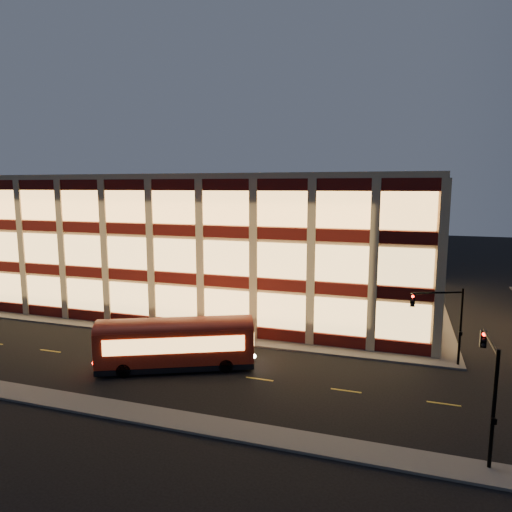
% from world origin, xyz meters
% --- Properties ---
extents(ground, '(200.00, 200.00, 0.00)m').
position_xyz_m(ground, '(0.00, 0.00, 0.00)').
color(ground, black).
rests_on(ground, ground).
extents(sidewalk_office_south, '(54.00, 2.00, 0.15)m').
position_xyz_m(sidewalk_office_south, '(-3.00, 1.00, 0.07)').
color(sidewalk_office_south, '#514F4C').
rests_on(sidewalk_office_south, ground).
extents(sidewalk_office_east, '(2.00, 30.00, 0.15)m').
position_xyz_m(sidewalk_office_east, '(23.00, 17.00, 0.07)').
color(sidewalk_office_east, '#514F4C').
rests_on(sidewalk_office_east, ground).
extents(sidewalk_near, '(100.00, 2.00, 0.15)m').
position_xyz_m(sidewalk_near, '(0.00, -13.00, 0.07)').
color(sidewalk_near, '#514F4C').
rests_on(sidewalk_near, ground).
extents(office_building, '(50.45, 30.45, 14.50)m').
position_xyz_m(office_building, '(-2.91, 16.91, 7.25)').
color(office_building, tan).
rests_on(office_building, ground).
extents(traffic_signal_far, '(3.79, 1.87, 6.00)m').
position_xyz_m(traffic_signal_far, '(22.21, 0.24, 4.11)').
color(traffic_signal_far, black).
rests_on(traffic_signal_far, ground).
extents(traffic_signal_near, '(0.32, 4.45, 6.00)m').
position_xyz_m(traffic_signal_near, '(23.50, -11.03, 4.13)').
color(traffic_signal_near, black).
rests_on(traffic_signal_near, ground).
extents(trolley_bus, '(11.43, 7.26, 3.82)m').
position_xyz_m(trolley_bus, '(3.53, -6.01, 2.12)').
color(trolley_bus, '#9B1908').
rests_on(trolley_bus, ground).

